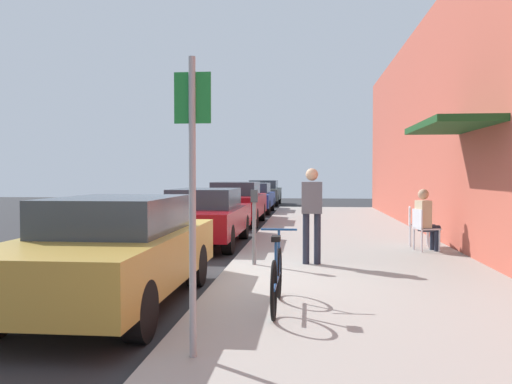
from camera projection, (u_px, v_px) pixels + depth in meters
name	position (u px, v px, depth m)	size (l,w,h in m)	color
ground_plane	(218.00, 285.00, 8.18)	(60.00, 60.00, 0.00)	#2D2D30
sidewalk_slab	(353.00, 262.00, 9.95)	(4.50, 32.00, 0.12)	#9E9B93
building_facade	(487.00, 105.00, 9.62)	(1.40, 32.00, 5.97)	#BC5442
parked_car_0	(114.00, 250.00, 6.81)	(1.80, 4.40, 1.41)	#A58433
parked_car_1	(204.00, 216.00, 12.73)	(1.80, 4.40, 1.36)	maroon
parked_car_2	(236.00, 202.00, 18.22)	(1.80, 4.40, 1.45)	maroon
parked_car_3	(252.00, 197.00, 23.59)	(1.80, 4.40, 1.33)	navy
parked_car_4	(264.00, 192.00, 29.69)	(1.80, 4.40, 1.39)	#47514C
parking_meter	(254.00, 221.00, 9.29)	(0.12, 0.10, 1.32)	slate
street_sign	(192.00, 183.00, 4.55)	(0.32, 0.06, 2.60)	gray
bicycle_0	(277.00, 278.00, 6.25)	(0.46, 1.71, 0.90)	black
cafe_chair_0	(423.00, 227.00, 10.98)	(0.53, 0.53, 0.87)	silver
seated_patron_0	(426.00, 217.00, 10.98)	(0.49, 0.44, 1.29)	#232838
cafe_chair_1	(415.00, 223.00, 11.76)	(0.50, 0.50, 0.87)	silver
pedestrian_standing	(312.00, 208.00, 9.34)	(0.36, 0.22, 1.70)	#232838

